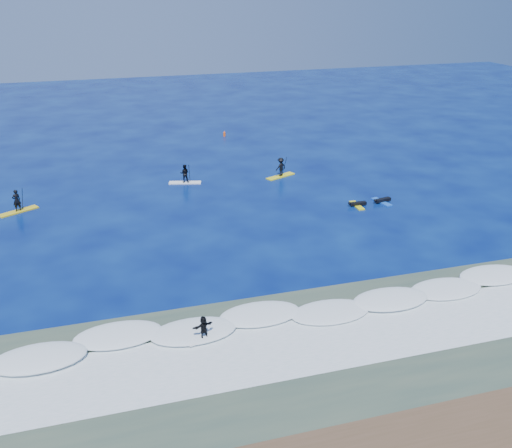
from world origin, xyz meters
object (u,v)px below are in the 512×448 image
object	(u,v)px
prone_paddler_near	(357,204)
prone_paddler_far	(382,201)
sup_paddler_left	(17,204)
marker_buoy	(224,134)
wave_surfer	(204,329)
sup_paddler_center	(185,175)
sup_paddler_right	(281,168)

from	to	relation	value
prone_paddler_near	prone_paddler_far	world-z (taller)	prone_paddler_far
sup_paddler_left	marker_buoy	world-z (taller)	sup_paddler_left
wave_surfer	marker_buoy	world-z (taller)	wave_surfer
sup_paddler_left	sup_paddler_center	world-z (taller)	sup_paddler_left
sup_paddler_right	prone_paddler_near	xyz separation A→B (m)	(3.79, -9.28, -0.72)
prone_paddler_near	wave_surfer	world-z (taller)	wave_surfer
sup_paddler_right	prone_paddler_far	distance (m)	11.08
sup_paddler_left	prone_paddler_far	world-z (taller)	sup_paddler_left
sup_paddler_center	prone_paddler_near	bearing A→B (deg)	-22.75
sup_paddler_right	prone_paddler_far	size ratio (longest dim) A/B	1.41
sup_paddler_right	prone_paddler_near	distance (m)	10.05
sup_paddler_left	sup_paddler_right	xyz separation A→B (m)	(23.97, 2.55, 0.16)
prone_paddler_near	wave_surfer	distance (m)	22.92
sup_paddler_center	prone_paddler_near	size ratio (longest dim) A/B	1.48
sup_paddler_right	marker_buoy	world-z (taller)	sup_paddler_right
sup_paddler_right	prone_paddler_far	xyz separation A→B (m)	(6.23, -9.13, -0.71)
sup_paddler_right	wave_surfer	size ratio (longest dim) A/B	1.61
wave_surfer	sup_paddler_left	bearing A→B (deg)	99.69
sup_paddler_left	sup_paddler_center	size ratio (longest dim) A/B	1.03
sup_paddler_center	sup_paddler_right	xyz separation A→B (m)	(9.35, -0.76, 0.08)
prone_paddler_far	wave_surfer	xyz separation A→B (m)	(-19.02, -15.96, 0.64)
sup_paddler_left	sup_paddler_center	bearing A→B (deg)	-16.90
sup_paddler_left	sup_paddler_right	size ratio (longest dim) A/B	1.00
prone_paddler_near	wave_surfer	xyz separation A→B (m)	(-16.58, -15.81, 0.65)
prone_paddler_far	sup_paddler_right	bearing A→B (deg)	22.68
sup_paddler_left	sup_paddler_right	distance (m)	24.10
sup_paddler_center	sup_paddler_left	bearing A→B (deg)	-152.62
sup_paddler_center	wave_surfer	world-z (taller)	sup_paddler_center
sup_paddler_left	marker_buoy	xyz separation A→B (m)	(22.29, 19.27, -0.39)
marker_buoy	sup_paddler_left	bearing A→B (deg)	-139.16
sup_paddler_center	sup_paddler_right	bearing A→B (deg)	9.99
sup_paddler_left	prone_paddler_far	xyz separation A→B (m)	(30.20, -6.59, -0.55)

